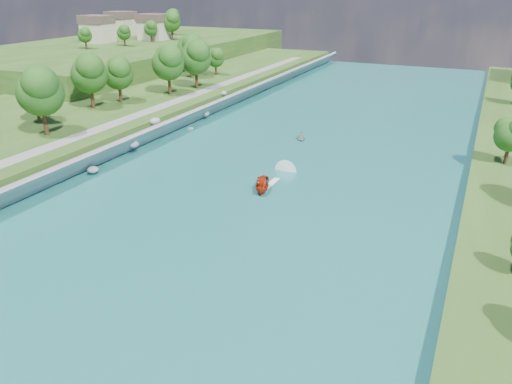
% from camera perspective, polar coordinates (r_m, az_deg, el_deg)
% --- Properties ---
extents(ground, '(260.00, 260.00, 0.00)m').
position_cam_1_polar(ground, '(58.82, -6.55, -4.84)').
color(ground, '#2D5119').
rests_on(ground, ground).
extents(river_water, '(55.00, 240.00, 0.10)m').
position_cam_1_polar(river_water, '(74.98, 1.30, 1.63)').
color(river_water, '#195F58').
rests_on(river_water, ground).
extents(berm_west, '(45.00, 240.00, 3.50)m').
position_cam_1_polar(berm_west, '(103.97, -25.02, 6.54)').
color(berm_west, '#2D5119').
rests_on(berm_west, ground).
extents(ridge_west, '(60.00, 120.00, 9.00)m').
position_cam_1_polar(ridge_west, '(178.98, -13.97, 14.93)').
color(ridge_west, '#2D5119').
rests_on(ridge_west, ground).
extents(riprap_bank, '(4.26, 236.00, 4.31)m').
position_cam_1_polar(riprap_bank, '(86.83, -14.79, 5.10)').
color(riprap_bank, slate).
rests_on(riprap_bank, ground).
extents(riverside_path, '(3.00, 200.00, 0.10)m').
position_cam_1_polar(riverside_path, '(91.13, -17.89, 6.71)').
color(riverside_path, gray).
rests_on(riverside_path, berm_west).
extents(ridge_houses, '(29.50, 29.50, 8.40)m').
position_cam_1_polar(ridge_houses, '(185.82, -14.82, 17.87)').
color(ridge_houses, beige).
rests_on(ridge_houses, ridge_west).
extents(trees_ridge, '(16.10, 52.27, 10.96)m').
position_cam_1_polar(trees_ridge, '(180.95, -11.25, 18.24)').
color(trees_ridge, '#154913').
rests_on(trees_ridge, ridge_west).
extents(motorboat, '(3.60, 19.28, 2.18)m').
position_cam_1_polar(motorboat, '(70.69, 1.10, 1.02)').
color(motorboat, '#B62A0E').
rests_on(motorboat, river_water).
extents(raft, '(3.29, 3.67, 1.51)m').
position_cam_1_polar(raft, '(93.72, 5.15, 6.19)').
color(raft, gray).
rests_on(raft, river_water).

